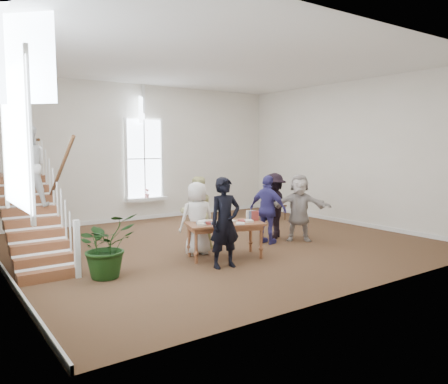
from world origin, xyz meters
TOP-DOWN VIEW (x-y plane):
  - ground at (0.00, 0.00)m, footprint 10.00×10.00m
  - room_shell at (-0.00, 4.39)m, footprint 10.49×10.00m
  - staircase at (-4.34, 0.75)m, footprint 1.10×4.10m
  - library_table at (-0.75, -1.29)m, footprint 1.85×1.29m
  - police_officer at (-1.17, -1.95)m, footprint 0.71×0.51m
  - elderly_woman at (-1.07, -0.70)m, footprint 0.88×0.64m
  - person_yellow at (-0.77, -0.20)m, footprint 0.93×0.77m
  - woman_cluster_a at (0.98, -0.77)m, footprint 0.75×1.11m
  - woman_cluster_b at (1.58, -0.32)m, footprint 1.31×1.14m
  - woman_cluster_c at (1.88, -0.97)m, footprint 1.56×1.46m
  - floor_plant at (-3.40, -1.23)m, footprint 1.26×1.15m
  - side_chair at (3.53, 1.83)m, footprint 0.53×0.53m

SIDE VIEW (x-z plane):
  - ground at x=0.00m, z-range 0.00..0.00m
  - room_shell at x=0.00m, z-range -4.60..5.40m
  - side_chair at x=3.53m, z-range 0.06..1.11m
  - floor_plant at x=-3.40m, z-range 0.00..1.22m
  - library_table at x=-0.75m, z-range 0.28..1.13m
  - elderly_woman at x=-1.07m, z-range 0.00..1.67m
  - woman_cluster_a at x=0.98m, z-range 0.00..1.74m
  - person_yellow at x=-0.77m, z-range 0.00..1.75m
  - woman_cluster_c at x=1.88m, z-range 0.00..1.75m
  - woman_cluster_b at x=1.58m, z-range 0.00..1.75m
  - police_officer at x=-1.17m, z-range 0.00..1.85m
  - staircase at x=-4.34m, z-range 0.16..3.08m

